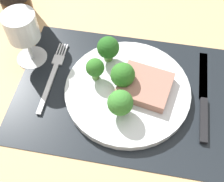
{
  "coord_description": "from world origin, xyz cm",
  "views": [
    {
      "loc": [
        2.77,
        -33.5,
        51.53
      ],
      "look_at": [
        -3.07,
        -1.23,
        1.9
      ],
      "focal_mm": 46.5,
      "sensor_mm": 36.0,
      "label": 1
    }
  ],
  "objects_px": {
    "plate": "(127,90)",
    "steak": "(145,86)",
    "wine_glass": "(22,30)",
    "knife": "(204,101)",
    "fork": "(53,75)"
  },
  "relations": [
    {
      "from": "steak",
      "to": "wine_glass",
      "type": "relative_size",
      "value": 0.8
    },
    {
      "from": "plate",
      "to": "wine_glass",
      "type": "relative_size",
      "value": 2.05
    },
    {
      "from": "knife",
      "to": "wine_glass",
      "type": "xyz_separation_m",
      "value": [
        -0.39,
        0.05,
        0.08
      ]
    },
    {
      "from": "steak",
      "to": "fork",
      "type": "relative_size",
      "value": 0.53
    },
    {
      "from": "plate",
      "to": "knife",
      "type": "height_order",
      "value": "plate"
    },
    {
      "from": "steak",
      "to": "wine_glass",
      "type": "height_order",
      "value": "wine_glass"
    },
    {
      "from": "fork",
      "to": "knife",
      "type": "height_order",
      "value": "knife"
    },
    {
      "from": "wine_glass",
      "to": "steak",
      "type": "bearing_deg",
      "value": -11.16
    },
    {
      "from": "plate",
      "to": "steak",
      "type": "bearing_deg",
      "value": 9.32
    },
    {
      "from": "wine_glass",
      "to": "knife",
      "type": "bearing_deg",
      "value": -7.68
    },
    {
      "from": "fork",
      "to": "wine_glass",
      "type": "distance_m",
      "value": 0.11
    },
    {
      "from": "plate",
      "to": "steak",
      "type": "xyz_separation_m",
      "value": [
        0.03,
        0.01,
        0.02
      ]
    },
    {
      "from": "plate",
      "to": "wine_glass",
      "type": "xyz_separation_m",
      "value": [
        -0.23,
        0.06,
        0.08
      ]
    },
    {
      "from": "fork",
      "to": "knife",
      "type": "bearing_deg",
      "value": -4.68
    },
    {
      "from": "steak",
      "to": "knife",
      "type": "xyz_separation_m",
      "value": [
        0.12,
        -0.0,
        -0.02
      ]
    }
  ]
}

